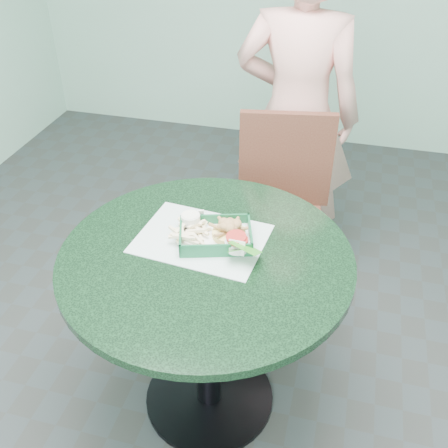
% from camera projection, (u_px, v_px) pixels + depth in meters
% --- Properties ---
extents(floor, '(4.00, 5.00, 0.02)m').
position_uv_depth(floor, '(210.00, 398.00, 2.18)').
color(floor, '#303335').
rests_on(floor, ground).
extents(cafe_table, '(0.98, 0.98, 0.75)m').
position_uv_depth(cafe_table, '(207.00, 296.00, 1.84)').
color(cafe_table, black).
rests_on(cafe_table, floor).
extents(dining_chair, '(0.43, 0.43, 0.93)m').
position_uv_depth(dining_chair, '(280.00, 203.00, 2.40)').
color(dining_chair, '#512E21').
rests_on(dining_chair, floor).
extents(diner_person, '(0.67, 0.45, 1.79)m').
position_uv_depth(diner_person, '(298.00, 101.00, 2.44)').
color(diner_person, '#EBA499').
rests_on(diner_person, floor).
extents(placemat, '(0.46, 0.36, 0.00)m').
position_uv_depth(placemat, '(202.00, 243.00, 1.80)').
color(placemat, silver).
rests_on(placemat, cafe_table).
extents(food_basket, '(0.24, 0.18, 0.05)m').
position_uv_depth(food_basket, '(216.00, 242.00, 1.78)').
color(food_basket, '#135732').
rests_on(food_basket, placemat).
extents(crab_sandwich, '(0.11, 0.11, 0.07)m').
position_uv_depth(crab_sandwich, '(229.00, 235.00, 1.76)').
color(crab_sandwich, '#DDC16C').
rests_on(crab_sandwich, food_basket).
extents(fries_pile, '(0.15, 0.16, 0.05)m').
position_uv_depth(fries_pile, '(193.00, 230.00, 1.80)').
color(fries_pile, '#FBE6B2').
rests_on(fries_pile, food_basket).
extents(sauce_ramekin, '(0.07, 0.07, 0.04)m').
position_uv_depth(sauce_ramekin, '(197.00, 220.00, 1.83)').
color(sauce_ramekin, silver).
rests_on(sauce_ramekin, food_basket).
extents(garnish_cup, '(0.12, 0.12, 0.05)m').
position_uv_depth(garnish_cup, '(233.00, 252.00, 1.70)').
color(garnish_cup, white).
rests_on(garnish_cup, food_basket).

